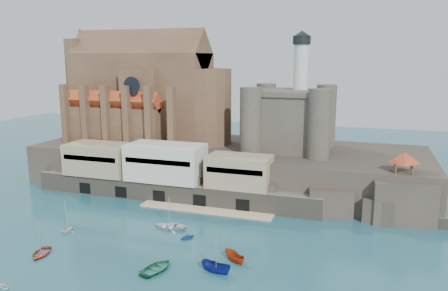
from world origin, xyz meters
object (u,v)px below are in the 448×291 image
Objects in this scene: church at (147,97)px; pavilion at (404,159)px; boat_0 at (41,255)px; boat_2 at (216,272)px; boat_1 at (4,288)px; castle_keep at (290,117)px.

church is 7.34× the size of pavilion.
boat_0 is 0.98× the size of boat_2.
boat_1 is at bearing -139.53° from pavilion.
boat_0 is (-32.86, -52.34, -18.31)m from castle_keep.
church is 40.39m from castle_keep.
boat_0 is at bearing -147.63° from pavilion.
church is 8.95× the size of boat_0.
pavilion is at bearing -30.18° from castle_keep.
boat_2 reaches higher than boat_1.
boat_0 is at bearing 110.52° from boat_2.
boat_2 reaches higher than boat_0.
church is 58.01m from boat_0.
boat_1 is (2.65, -10.63, 0.00)m from boat_0.
church is 68.21m from boat_1.
boat_2 is (-28.51, -33.73, -12.73)m from pavilion.
pavilion is (66.13, -15.85, -9.40)m from church.
boat_1 is at bearing 131.01° from boat_2.
castle_keep is (40.21, -0.78, -3.81)m from church.
pavilion is at bearing 15.90° from boat_0.
boat_2 is at bearing -52.81° from church.
boat_1 is 0.50× the size of boat_2.
church is 1.60× the size of castle_keep.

